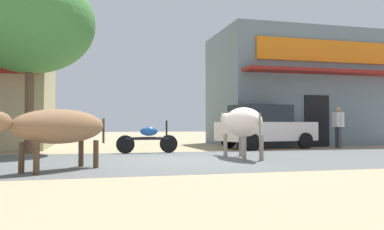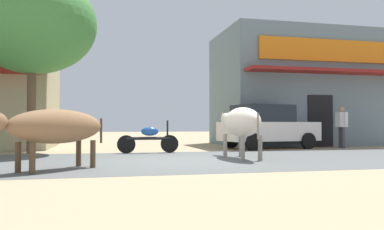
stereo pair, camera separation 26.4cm
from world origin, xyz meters
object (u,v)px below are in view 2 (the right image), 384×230
object	(u,v)px
cow_near_brown	(55,127)
cow_far_dark	(241,123)
roadside_tree	(32,23)
parked_motorcycle	(149,139)
pedestrian_by_shop	(342,124)
parked_hatchback_car	(267,126)

from	to	relation	value
cow_near_brown	cow_far_dark	world-z (taller)	cow_far_dark
roadside_tree	parked_motorcycle	world-z (taller)	roadside_tree
parked_motorcycle	cow_far_dark	xyz separation A→B (m)	(2.13, -2.57, 0.50)
parked_motorcycle	pedestrian_by_shop	world-z (taller)	pedestrian_by_shop
parked_motorcycle	cow_near_brown	xyz separation A→B (m)	(-2.39, -4.33, 0.40)
parked_hatchback_car	pedestrian_by_shop	xyz separation A→B (m)	(2.95, -0.35, 0.10)
parked_hatchback_car	pedestrian_by_shop	world-z (taller)	parked_hatchback_car
roadside_tree	cow_near_brown	bearing A→B (deg)	-76.11
roadside_tree	cow_far_dark	distance (m)	7.31
roadside_tree	parked_motorcycle	size ratio (longest dim) A/B	2.93
parked_hatchback_car	cow_near_brown	size ratio (longest dim) A/B	1.67
roadside_tree	cow_far_dark	bearing A→B (deg)	-29.36
cow_near_brown	cow_far_dark	xyz separation A→B (m)	(4.52, 1.76, 0.10)
roadside_tree	parked_hatchback_car	bearing A→B (deg)	4.58
parked_hatchback_car	cow_near_brown	bearing A→B (deg)	-141.05
roadside_tree	parked_hatchback_car	distance (m)	8.88
parked_hatchback_car	parked_motorcycle	xyz separation A→B (m)	(-4.61, -1.33, -0.38)
cow_near_brown	pedestrian_by_shop	distance (m)	11.27
parked_hatchback_car	cow_far_dark	distance (m)	4.62
cow_near_brown	pedestrian_by_shop	world-z (taller)	pedestrian_by_shop
parked_motorcycle	cow_far_dark	distance (m)	3.38
cow_far_dark	pedestrian_by_shop	distance (m)	6.48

